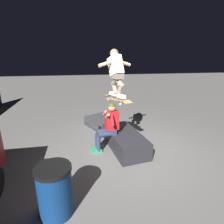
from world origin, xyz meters
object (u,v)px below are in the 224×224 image
(person_sitting_on_ledge, at_px, (108,125))
(skateboard, at_px, (117,99))
(trash_bin, at_px, (55,190))
(ledge_box_main, at_px, (125,140))
(skater_airborne, at_px, (116,71))
(kicker_ramp, at_px, (102,125))

(person_sitting_on_ledge, bearing_deg, skateboard, -114.10)
(person_sitting_on_ledge, distance_m, trash_bin, 2.25)
(person_sitting_on_ledge, xyz_separation_m, skateboard, (-0.09, -0.21, 0.70))
(ledge_box_main, bearing_deg, skater_airborne, 95.91)
(ledge_box_main, distance_m, kicker_ramp, 1.72)
(skateboard, bearing_deg, kicker_ramp, 6.31)
(trash_bin, bearing_deg, person_sitting_on_ledge, -30.93)
(person_sitting_on_ledge, height_order, trash_bin, person_sitting_on_ledge)
(skateboard, xyz_separation_m, trash_bin, (-1.82, 1.36, -0.98))
(person_sitting_on_ledge, distance_m, kicker_ramp, 1.76)
(person_sitting_on_ledge, relative_size, kicker_ramp, 0.95)
(ledge_box_main, xyz_separation_m, kicker_ramp, (1.66, 0.43, -0.15))
(kicker_ramp, bearing_deg, ledge_box_main, -165.51)
(person_sitting_on_ledge, bearing_deg, ledge_box_main, -91.88)
(kicker_ramp, bearing_deg, trash_bin, 161.89)
(skateboard, bearing_deg, skater_airborne, 21.07)
(skater_airborne, bearing_deg, trash_bin, 144.47)
(ledge_box_main, bearing_deg, skateboard, 108.55)
(trash_bin, bearing_deg, skateboard, -36.72)
(skateboard, xyz_separation_m, skater_airborne, (0.05, 0.02, 0.69))
(kicker_ramp, bearing_deg, skateboard, -173.69)
(ledge_box_main, height_order, skateboard, skateboard)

